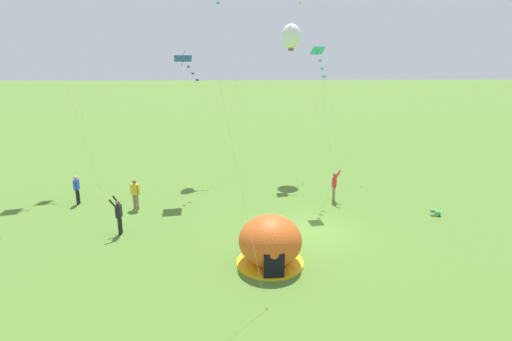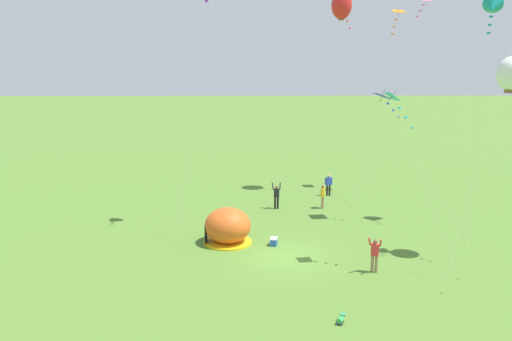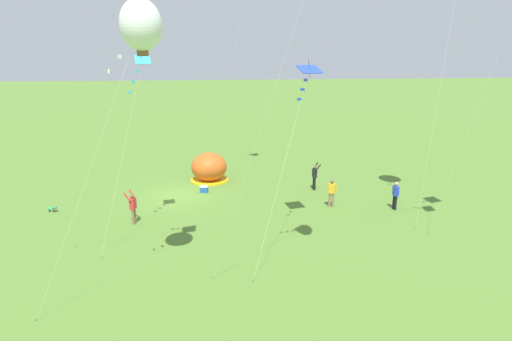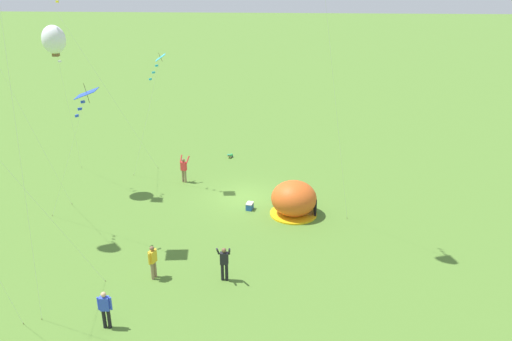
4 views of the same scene
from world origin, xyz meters
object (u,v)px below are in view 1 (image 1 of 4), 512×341
object	(u,v)px
person_far_back	(77,188)
kite_cyan	(319,58)
person_arms_raised	(334,185)
cooler_box	(276,232)
kite_blue	(185,62)
kite_white	(291,36)
person_strolling	(135,193)
person_near_tent	(119,215)
toddler_crawling	(436,212)
popup_tent	(270,242)

from	to	relation	value
person_far_back	kite_cyan	distance (m)	15.92
person_arms_raised	cooler_box	bearing A→B (deg)	140.94
kite_blue	kite_white	bearing A→B (deg)	-57.42
kite_white	kite_cyan	xyz separation A→B (m)	(-5.93, -0.89, -1.51)
person_strolling	kite_white	distance (m)	15.20
person_strolling	kite_cyan	distance (m)	12.93
cooler_box	person_near_tent	world-z (taller)	person_near_tent
cooler_box	kite_white	xyz separation A→B (m)	(11.75, -2.00, 9.56)
toddler_crawling	kite_blue	world-z (taller)	kite_blue
toddler_crawling	kite_cyan	xyz separation A→B (m)	(3.55, 6.04, 8.09)
popup_tent	person_strolling	size ratio (longest dim) A/B	1.63
person_far_back	kite_blue	size ratio (longest dim) A/B	0.20
cooler_box	person_far_back	distance (m)	12.28
popup_tent	cooler_box	distance (m)	2.82
kite_white	popup_tent	bearing A→B (deg)	170.29
cooler_box	kite_cyan	bearing A→B (deg)	-26.43
toddler_crawling	person_far_back	world-z (taller)	person_far_back
person_strolling	kite_cyan	bearing A→B (deg)	-79.81
popup_tent	person_strolling	distance (m)	9.73
kite_blue	kite_cyan	size ratio (longest dim) A/B	0.97
popup_tent	kite_cyan	distance (m)	11.68
person_strolling	kite_cyan	xyz separation A→B (m)	(1.89, -10.50, 7.30)
person_far_back	kite_blue	bearing A→B (deg)	-69.14
cooler_box	person_near_tent	xyz separation A→B (m)	(0.57, 7.55, 0.78)
popup_tent	person_near_tent	size ratio (longest dim) A/B	1.49
person_far_back	person_strolling	xyz separation A→B (m)	(-0.99, -3.62, 0.00)
cooler_box	popup_tent	bearing A→B (deg)	170.04
person_near_tent	kite_blue	distance (m)	10.11
kite_blue	kite_cyan	world-z (taller)	kite_cyan
kite_blue	person_arms_raised	bearing A→B (deg)	-105.79
popup_tent	person_near_tent	xyz separation A→B (m)	(3.25, 7.08, 0.00)
person_near_tent	person_far_back	bearing A→B (deg)	40.18
person_arms_raised	kite_cyan	distance (m)	7.41
cooler_box	person_arms_raised	bearing A→B (deg)	-39.06
person_strolling	kite_cyan	world-z (taller)	kite_cyan
person_far_back	kite_cyan	size ratio (longest dim) A/B	0.19
cooler_box	kite_blue	size ratio (longest dim) A/B	0.07
toddler_crawling	kite_white	bearing A→B (deg)	36.20
toddler_crawling	person_far_back	distance (m)	20.35
cooler_box	toddler_crawling	world-z (taller)	cooler_box
person_arms_raised	kite_blue	xyz separation A→B (m)	(2.50, 8.83, 7.04)
cooler_box	person_far_back	bearing A→B (deg)	66.31
cooler_box	kite_white	bearing A→B (deg)	-9.66
toddler_crawling	person_arms_raised	bearing A→B (deg)	62.85
popup_tent	toddler_crawling	xyz separation A→B (m)	(4.94, -9.41, -0.82)
cooler_box	person_near_tent	distance (m)	7.61
cooler_box	person_arms_raised	distance (m)	6.28
person_far_back	kite_white	size ratio (longest dim) A/B	0.16
popup_tent	kite_blue	bearing A→B (deg)	23.91
person_arms_raised	popup_tent	bearing A→B (deg)	149.67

